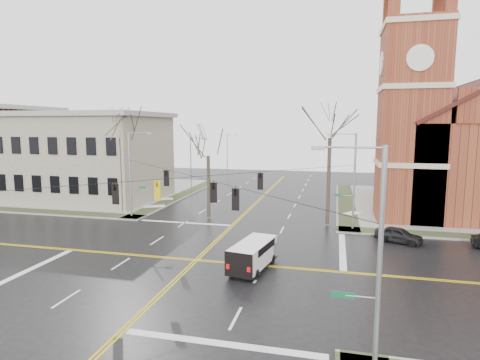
% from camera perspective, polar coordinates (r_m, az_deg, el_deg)
% --- Properties ---
extents(ground, '(120.00, 120.00, 0.00)m').
position_cam_1_polar(ground, '(30.25, -6.23, -11.26)').
color(ground, black).
rests_on(ground, ground).
extents(sidewalks, '(80.00, 80.00, 0.17)m').
position_cam_1_polar(sidewalks, '(30.22, -6.23, -11.12)').
color(sidewalks, gray).
rests_on(sidewalks, ground).
extents(road_markings, '(100.00, 100.00, 0.01)m').
position_cam_1_polar(road_markings, '(30.24, -6.23, -11.25)').
color(road_markings, gold).
rests_on(road_markings, ground).
extents(church, '(24.28, 27.48, 27.50)m').
position_cam_1_polar(church, '(53.80, 29.84, 5.27)').
color(church, maroon).
rests_on(church, ground).
extents(civic_building_a, '(18.00, 14.00, 11.00)m').
position_cam_1_polar(civic_building_a, '(56.79, -20.57, 2.92)').
color(civic_building_a, gray).
rests_on(civic_building_a, ground).
extents(signal_pole_ne, '(2.75, 0.22, 9.00)m').
position_cam_1_polar(signal_pole_ne, '(38.71, 15.71, 0.24)').
color(signal_pole_ne, gray).
rests_on(signal_pole_ne, ground).
extents(signal_pole_nw, '(2.75, 0.22, 9.00)m').
position_cam_1_polar(signal_pole_nw, '(44.06, -15.18, 1.15)').
color(signal_pole_nw, gray).
rests_on(signal_pole_nw, ground).
extents(signal_pole_se, '(2.75, 0.22, 9.00)m').
position_cam_1_polar(signal_pole_se, '(16.21, 18.65, -10.26)').
color(signal_pole_se, gray).
rests_on(signal_pole_se, ground).
extents(span_wires, '(23.02, 23.02, 0.03)m').
position_cam_1_polar(span_wires, '(28.82, -6.41, 0.47)').
color(span_wires, black).
rests_on(span_wires, ground).
extents(traffic_signals, '(8.21, 8.26, 1.30)m').
position_cam_1_polar(traffic_signals, '(28.31, -6.84, -1.20)').
color(traffic_signals, black).
rests_on(traffic_signals, ground).
extents(streetlight_north_a, '(2.30, 0.20, 8.00)m').
position_cam_1_polar(streetlight_north_a, '(58.79, -6.87, 2.51)').
color(streetlight_north_a, gray).
rests_on(streetlight_north_a, ground).
extents(streetlight_north_b, '(2.30, 0.20, 8.00)m').
position_cam_1_polar(streetlight_north_b, '(77.79, -1.73, 3.85)').
color(streetlight_north_b, gray).
rests_on(streetlight_north_b, ground).
extents(cargo_van, '(2.77, 5.24, 1.90)m').
position_cam_1_polar(cargo_van, '(28.14, 2.00, -10.28)').
color(cargo_van, white).
rests_on(cargo_van, ground).
extents(parked_car_a, '(4.16, 2.98, 1.32)m').
position_cam_1_polar(parked_car_a, '(36.71, 21.62, -7.26)').
color(parked_car_a, black).
rests_on(parked_car_a, ground).
extents(tree_nw_far, '(4.00, 4.00, 12.48)m').
position_cam_1_polar(tree_nw_far, '(46.27, -16.66, 6.46)').
color(tree_nw_far, '#322B20').
rests_on(tree_nw_far, ground).
extents(tree_nw_near, '(4.00, 4.00, 9.77)m').
position_cam_1_polar(tree_nw_near, '(42.10, -4.55, 4.02)').
color(tree_nw_near, '#322B20').
rests_on(tree_nw_near, ground).
extents(tree_ne, '(4.00, 4.00, 12.73)m').
position_cam_1_polar(tree_ne, '(39.70, 12.69, 6.67)').
color(tree_ne, '#322B20').
rests_on(tree_ne, ground).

